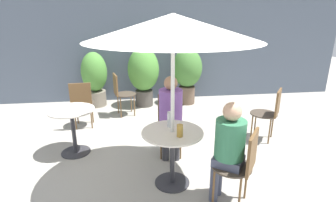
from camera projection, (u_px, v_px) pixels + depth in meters
ground_plane at (158, 179)px, 3.36m from camera, size 20.00×20.00×0.00m
storefront_wall at (143, 38)px, 6.22m from camera, size 10.00×0.06×3.00m
cafe_table_near at (172, 146)px, 3.13m from camera, size 0.73×0.73×0.70m
cafe_table_far at (73, 122)px, 3.87m from camera, size 0.67×0.67×0.70m
bistro_chair_0 at (241, 162)px, 2.75m from camera, size 0.50×0.49×0.89m
bistro_chair_1 at (170, 119)px, 3.90m from camera, size 0.44×0.45×0.89m
bistro_chair_2 at (82, 101)px, 4.75m from camera, size 0.44×0.44×0.89m
bistro_chair_3 at (121, 91)px, 5.37m from camera, size 0.47×0.45×0.89m
bistro_chair_4 at (270, 110)px, 4.27m from camera, size 0.50×0.49×0.89m
seated_person_0 at (228, 144)px, 2.77m from camera, size 0.40×0.40×1.17m
seated_person_1 at (171, 110)px, 3.70m from camera, size 0.33×0.36×1.21m
beer_glass_0 at (170, 119)px, 3.19m from camera, size 0.07×0.07×0.19m
beer_glass_1 at (180, 131)px, 2.93m from camera, size 0.07×0.07×0.14m
potted_plant_0 at (95, 77)px, 5.95m from camera, size 0.58×0.58×1.24m
potted_plant_1 at (143, 73)px, 5.92m from camera, size 0.70×0.70×1.34m
potted_plant_2 at (187, 71)px, 6.08m from camera, size 0.69×0.69×1.30m
umbrella at (173, 28)px, 2.71m from camera, size 1.88×1.88×2.02m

